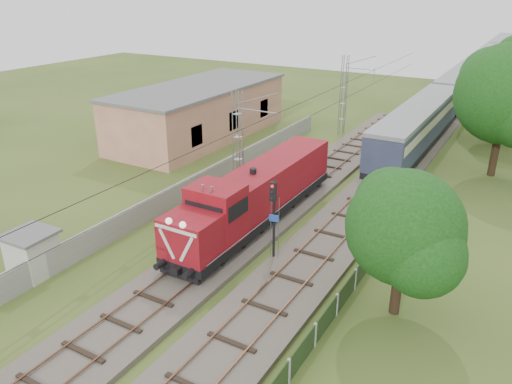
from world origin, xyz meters
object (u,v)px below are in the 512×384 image
Objects in this scene: locomotive at (257,194)px; relay_hut at (33,253)px; signal_post at (274,207)px; coach_rake at (476,70)px.

locomotive is 13.29m from relay_hut.
relay_hut is (-7.40, -11.00, -0.94)m from locomotive.
signal_post reaches higher than relay_hut.
signal_post is 2.00× the size of relay_hut.
coach_rake is 19.21× the size of signal_post.
locomotive reaches higher than relay_hut.
signal_post reaches higher than coach_rake.
signal_post is (3.08, -3.53, 1.18)m from locomotive.
locomotive is at bearing 56.07° from relay_hut.
relay_hut is (-10.48, -7.47, -2.12)m from signal_post.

